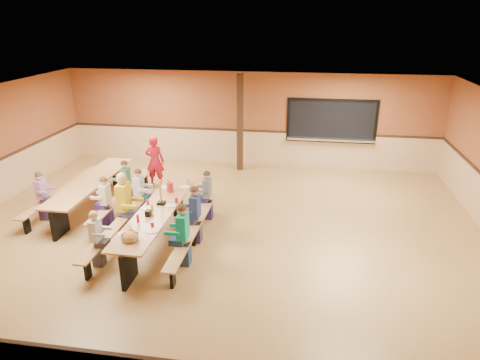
# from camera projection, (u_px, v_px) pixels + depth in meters

# --- Properties ---
(ground) EXTENTS (12.00, 12.00, 0.00)m
(ground) POSITION_uv_depth(u_px,v_px,m) (218.00, 234.00, 9.67)
(ground) COLOR olive
(ground) RESTS_ON ground
(room_envelope) EXTENTS (12.04, 10.04, 3.02)m
(room_envelope) POSITION_uv_depth(u_px,v_px,m) (218.00, 206.00, 9.42)
(room_envelope) COLOR brown
(room_envelope) RESTS_ON ground
(kitchen_pass_through) EXTENTS (2.78, 0.28, 1.38)m
(kitchen_pass_through) POSITION_uv_depth(u_px,v_px,m) (331.00, 123.00, 13.33)
(kitchen_pass_through) COLOR black
(kitchen_pass_through) RESTS_ON ground
(structural_post) EXTENTS (0.18, 0.18, 3.00)m
(structural_post) POSITION_uv_depth(u_px,v_px,m) (240.00, 123.00, 13.22)
(structural_post) COLOR black
(structural_post) RESTS_ON ground
(cafeteria_table_main) EXTENTS (1.91, 3.70, 0.74)m
(cafeteria_table_main) POSITION_uv_depth(u_px,v_px,m) (157.00, 220.00, 9.17)
(cafeteria_table_main) COLOR #AC7544
(cafeteria_table_main) RESTS_ON ground
(cafeteria_table_second) EXTENTS (1.91, 3.70, 0.74)m
(cafeteria_table_second) POSITION_uv_depth(u_px,v_px,m) (92.00, 188.00, 10.85)
(cafeteria_table_second) COLOR #AC7544
(cafeteria_table_second) RESTS_ON ground
(seated_child_white_left) EXTENTS (0.34, 0.28, 1.16)m
(seated_child_white_left) POSITION_uv_depth(u_px,v_px,m) (97.00, 239.00, 8.27)
(seated_child_white_left) COLOR silver
(seated_child_white_left) RESTS_ON ground
(seated_adult_yellow) EXTENTS (0.48, 0.39, 1.43)m
(seated_adult_yellow) POSITION_uv_depth(u_px,v_px,m) (124.00, 204.00, 9.47)
(seated_adult_yellow) COLOR gold
(seated_adult_yellow) RESTS_ON ground
(seated_child_grey_left) EXTENTS (0.37, 0.30, 1.21)m
(seated_child_grey_left) POSITION_uv_depth(u_px,v_px,m) (140.00, 193.00, 10.33)
(seated_child_grey_left) COLOR #BABABA
(seated_child_grey_left) RESTS_ON ground
(seated_child_teal_right) EXTENTS (0.40, 0.33, 1.28)m
(seated_child_teal_right) POSITION_uv_depth(u_px,v_px,m) (183.00, 235.00, 8.29)
(seated_child_teal_right) COLOR #0C9077
(seated_child_teal_right) RESTS_ON ground
(seated_child_navy_right) EXTENTS (0.40, 0.33, 1.28)m
(seated_child_navy_right) POSITION_uv_depth(u_px,v_px,m) (195.00, 215.00, 9.14)
(seated_child_navy_right) COLOR navy
(seated_child_navy_right) RESTS_ON ground
(seated_child_char_right) EXTENTS (0.37, 0.30, 1.20)m
(seated_child_char_right) POSITION_uv_depth(u_px,v_px,m) (208.00, 195.00, 10.22)
(seated_child_char_right) COLOR #565A63
(seated_child_char_right) RESTS_ON ground
(seated_child_purple_sec) EXTENTS (0.36, 0.29, 1.19)m
(seated_child_purple_sec) POSITION_uv_depth(u_px,v_px,m) (42.00, 196.00, 10.18)
(seated_child_purple_sec) COLOR #8F598C
(seated_child_purple_sec) RESTS_ON ground
(seated_child_green_sec) EXTENTS (0.37, 0.30, 1.21)m
(seated_child_green_sec) POSITION_uv_depth(u_px,v_px,m) (126.00, 184.00, 10.93)
(seated_child_green_sec) COLOR #33704B
(seated_child_green_sec) RESTS_ON ground
(seated_child_tan_sec) EXTENTS (0.37, 0.30, 1.20)m
(seated_child_tan_sec) POSITION_uv_depth(u_px,v_px,m) (106.00, 202.00, 9.86)
(seated_child_tan_sec) COLOR beige
(seated_child_tan_sec) RESTS_ON ground
(standing_woman) EXTENTS (0.55, 0.36, 1.48)m
(standing_woman) POSITION_uv_depth(u_px,v_px,m) (155.00, 161.00, 12.18)
(standing_woman) COLOR #AD1322
(standing_woman) RESTS_ON ground
(punch_pitcher) EXTENTS (0.16, 0.16, 0.22)m
(punch_pitcher) POSITION_uv_depth(u_px,v_px,m) (170.00, 187.00, 10.03)
(punch_pitcher) COLOR red
(punch_pitcher) RESTS_ON cafeteria_table_main
(chip_bowl) EXTENTS (0.32, 0.32, 0.15)m
(chip_bowl) POSITION_uv_depth(u_px,v_px,m) (130.00, 237.00, 7.87)
(chip_bowl) COLOR #FCA427
(chip_bowl) RESTS_ON cafeteria_table_main
(napkin_dispenser) EXTENTS (0.10, 0.14, 0.13)m
(napkin_dispenser) POSITION_uv_depth(u_px,v_px,m) (148.00, 213.00, 8.83)
(napkin_dispenser) COLOR black
(napkin_dispenser) RESTS_ON cafeteria_table_main
(condiment_mustard) EXTENTS (0.06, 0.06, 0.17)m
(condiment_mustard) POSITION_uv_depth(u_px,v_px,m) (152.00, 208.00, 9.00)
(condiment_mustard) COLOR yellow
(condiment_mustard) RESTS_ON cafeteria_table_main
(condiment_ketchup) EXTENTS (0.06, 0.06, 0.17)m
(condiment_ketchup) POSITION_uv_depth(u_px,v_px,m) (138.00, 218.00, 8.56)
(condiment_ketchup) COLOR #B2140F
(condiment_ketchup) RESTS_ON cafeteria_table_main
(table_paddle) EXTENTS (0.16, 0.16, 0.56)m
(table_paddle) POSITION_uv_depth(u_px,v_px,m) (161.00, 198.00, 9.36)
(table_paddle) COLOR black
(table_paddle) RESTS_ON cafeteria_table_main
(place_settings) EXTENTS (0.65, 3.30, 0.11)m
(place_settings) POSITION_uv_depth(u_px,v_px,m) (156.00, 208.00, 9.07)
(place_settings) COLOR beige
(place_settings) RESTS_ON cafeteria_table_main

